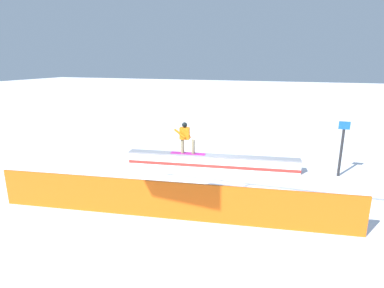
% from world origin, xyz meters
% --- Properties ---
extents(ground_plane, '(120.00, 120.00, 0.00)m').
position_xyz_m(ground_plane, '(0.00, 0.00, 0.00)').
color(ground_plane, white).
extents(grind_box, '(7.23, 1.49, 0.57)m').
position_xyz_m(grind_box, '(0.00, 0.00, 0.26)').
color(grind_box, white).
rests_on(grind_box, ground_plane).
extents(snowboarder, '(1.52, 0.52, 1.35)m').
position_xyz_m(snowboarder, '(1.10, 0.16, 1.30)').
color(snowboarder, '#B32192').
rests_on(snowboarder, grind_box).
extents(safety_fence, '(10.39, 1.54, 1.13)m').
position_xyz_m(safety_fence, '(0.00, 4.63, 0.56)').
color(safety_fence, orange).
rests_on(safety_fence, ground_plane).
extents(trail_marker, '(0.40, 0.10, 2.18)m').
position_xyz_m(trail_marker, '(-5.00, -0.69, 1.16)').
color(trail_marker, '#262628').
rests_on(trail_marker, ground_plane).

